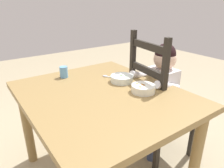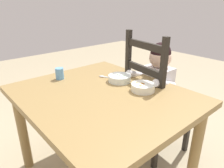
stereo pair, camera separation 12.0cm
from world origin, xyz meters
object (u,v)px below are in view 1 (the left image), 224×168
at_px(drinking_cup, 64,72).
at_px(bowl_of_carrots, 143,88).
at_px(dining_chair, 158,103).
at_px(bowl_of_peas, 122,78).
at_px(child_figure, 160,86).
at_px(spoon, 108,76).
at_px(dining_table, 102,106).

bearing_deg(drinking_cup, bowl_of_carrots, 28.86).
xyz_separation_m(dining_chair, drinking_cup, (-0.44, -0.60, 0.26)).
bearing_deg(bowl_of_peas, child_figure, 68.92).
relative_size(dining_chair, spoon, 8.01).
bearing_deg(dining_table, spoon, 138.64).
height_order(dining_table, dining_chair, dining_chair).
height_order(bowl_of_carrots, drinking_cup, drinking_cup).
relative_size(dining_chair, bowl_of_peas, 6.27).
height_order(dining_table, drinking_cup, drinking_cup).
distance_m(dining_table, bowl_of_carrots, 0.30).
distance_m(spoon, drinking_cup, 0.34).
xyz_separation_m(bowl_of_peas, bowl_of_carrots, (0.23, -0.00, 0.00)).
relative_size(dining_chair, bowl_of_carrots, 6.74).
xyz_separation_m(dining_chair, bowl_of_peas, (-0.11, -0.29, 0.24)).
xyz_separation_m(child_figure, bowl_of_peas, (-0.11, -0.29, 0.09)).
relative_size(dining_table, child_figure, 1.16).
xyz_separation_m(dining_chair, bowl_of_carrots, (0.12, -0.29, 0.25)).
relative_size(dining_table, dining_chair, 1.07).
relative_size(child_figure, drinking_cup, 11.34).
bearing_deg(dining_chair, drinking_cup, -126.13).
bearing_deg(bowl_of_peas, bowl_of_carrots, -0.02).
xyz_separation_m(child_figure, bowl_of_carrots, (0.11, -0.29, 0.09)).
distance_m(child_figure, bowl_of_peas, 0.33).
height_order(dining_chair, child_figure, dining_chair).
height_order(dining_table, spoon, spoon).
distance_m(dining_chair, bowl_of_carrots, 0.40).
xyz_separation_m(dining_table, spoon, (-0.22, 0.19, 0.11)).
bearing_deg(dining_table, bowl_of_peas, 108.80).
bearing_deg(spoon, drinking_cup, -124.60).
bearing_deg(bowl_of_peas, dining_chair, 70.36).
relative_size(dining_chair, drinking_cup, 12.31).
bearing_deg(bowl_of_carrots, child_figure, 111.06).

